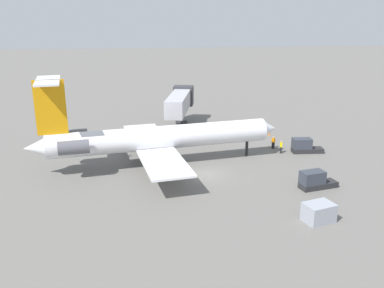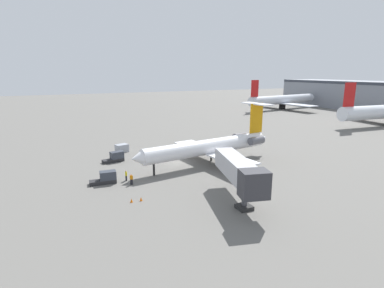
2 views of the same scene
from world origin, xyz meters
The scene contains 10 objects.
ground_plane centered at (0.00, 0.00, -0.05)m, with size 400.00×400.00×0.10m, color #66635E.
regional_jet centered at (3.65, 5.48, 3.48)m, with size 20.95×29.99×10.64m.
jet_bridge centered at (20.49, 0.49, 4.23)m, with size 13.52×5.98×5.92m.
ground_crew_marshaller centered at (5.87, -10.95, 0.86)m, with size 0.45×0.36×1.69m.
ground_crew_loader centered at (7.91, -10.62, 0.86)m, with size 0.48×0.44×1.69m.
baggage_tug_lead centered at (5.72, -14.05, 0.84)m, with size 1.71×4.10×1.90m.
baggage_tug_trailing centered at (-5.41, -10.45, 0.84)m, with size 2.13×4.19×1.90m.
cargo_container_uld centered at (-12.11, -7.75, 0.82)m, with size 2.40×2.89×1.65m.
traffic_cone_near centered at (14.29, -12.20, 0.28)m, with size 0.36×0.36×0.55m.
traffic_cone_mid centered at (14.37, -10.94, 0.28)m, with size 0.36×0.36×0.55m.
Camera 1 is at (-41.32, 7.41, 16.75)m, focal length 37.57 mm.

